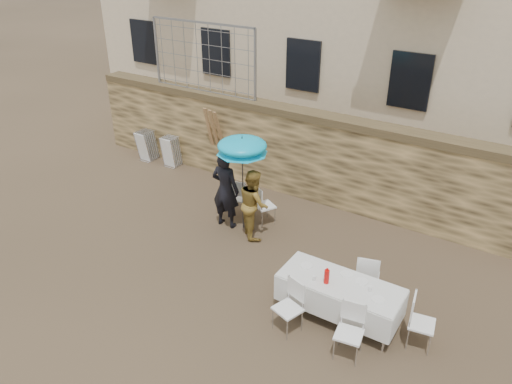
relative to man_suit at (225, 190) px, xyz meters
The scene contains 17 objects.
ground 2.94m from the man_suit, 74.93° to the right, with size 80.00×80.00×0.00m, color brown.
stone_wall 2.42m from the man_suit, 72.44° to the left, with size 13.00×0.50×2.20m, color olive.
chain_link_fence 3.90m from the man_suit, 134.67° to the left, with size 3.20×0.06×1.80m, color gray, non-canonical shape.
man_suit is the anchor object (origin of this frame).
woman_dress 0.76m from the man_suit, ahead, with size 0.77×0.60×1.57m, color gold.
umbrella 1.13m from the man_suit, 14.04° to the left, with size 1.11×1.11×2.08m.
couple_chair_left 0.70m from the man_suit, 90.00° to the left, with size 0.48×0.48×0.96m, color white, non-canonical shape.
couple_chair_right 0.99m from the man_suit, 38.16° to the left, with size 0.48×0.48×0.96m, color white, non-canonical shape.
banquet_table 3.77m from the man_suit, 23.33° to the right, with size 2.10×0.85×0.78m.
soda_bottle 3.65m from the man_suit, 26.74° to the right, with size 0.09×0.09×0.26m, color red.
table_chair_front_left 3.66m from the man_suit, 38.09° to the right, with size 0.48×0.48×0.96m, color white, non-canonical shape.
table_chair_front_right 4.57m from the man_suit, 29.52° to the right, with size 0.48×0.48×0.96m, color white, non-canonical shape.
table_chair_back 3.75m from the man_suit, 10.72° to the right, with size 0.48×0.48×0.96m, color white, non-canonical shape.
table_chair_side 5.08m from the man_suit, 15.99° to the right, with size 0.48×0.48×0.96m, color white, non-canonical shape.
chair_stack_left 4.56m from the man_suit, 154.50° to the left, with size 0.46×0.55×0.92m, color white, non-canonical shape.
chair_stack_right 3.78m from the man_suit, 148.56° to the left, with size 0.46×0.47×0.92m, color white, non-canonical shape.
wood_planks 2.58m from the man_suit, 128.28° to the left, with size 0.70×0.20×2.00m, color #A37749, non-canonical shape.
Camera 1 is at (5.14, -5.27, 6.10)m, focal length 35.00 mm.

